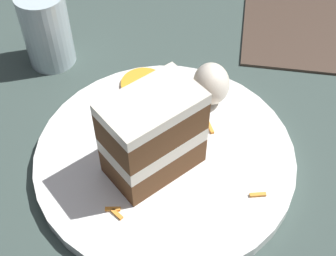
{
  "coord_description": "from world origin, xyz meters",
  "views": [
    {
      "loc": [
        -0.31,
        0.08,
        0.45
      ],
      "look_at": [
        0.0,
        -0.0,
        0.08
      ],
      "focal_mm": 50.0,
      "sensor_mm": 36.0,
      "label": 1
    }
  ],
  "objects_px": {
    "cake_slice": "(153,135)",
    "drinking_glass": "(48,34)",
    "menu_card": "(301,12)",
    "orange_garnish": "(144,84)",
    "cream_dollop": "(211,84)",
    "plate": "(168,153)"
  },
  "relations": [
    {
      "from": "plate",
      "to": "drinking_glass",
      "type": "height_order",
      "value": "drinking_glass"
    },
    {
      "from": "plate",
      "to": "menu_card",
      "type": "bearing_deg",
      "value": -50.57
    },
    {
      "from": "menu_card",
      "to": "orange_garnish",
      "type": "bearing_deg",
      "value": 45.96
    },
    {
      "from": "cake_slice",
      "to": "cream_dollop",
      "type": "bearing_deg",
      "value": 108.0
    },
    {
      "from": "cream_dollop",
      "to": "drinking_glass",
      "type": "distance_m",
      "value": 0.23
    },
    {
      "from": "plate",
      "to": "orange_garnish",
      "type": "distance_m",
      "value": 0.11
    },
    {
      "from": "cake_slice",
      "to": "orange_garnish",
      "type": "distance_m",
      "value": 0.13
    },
    {
      "from": "plate",
      "to": "cream_dollop",
      "type": "distance_m",
      "value": 0.1
    },
    {
      "from": "plate",
      "to": "cake_slice",
      "type": "height_order",
      "value": "cake_slice"
    },
    {
      "from": "drinking_glass",
      "to": "menu_card",
      "type": "relative_size",
      "value": 0.38
    },
    {
      "from": "orange_garnish",
      "to": "drinking_glass",
      "type": "height_order",
      "value": "drinking_glass"
    },
    {
      "from": "cake_slice",
      "to": "drinking_glass",
      "type": "bearing_deg",
      "value": 178.08
    },
    {
      "from": "cake_slice",
      "to": "orange_garnish",
      "type": "xyz_separation_m",
      "value": [
        0.12,
        -0.02,
        -0.05
      ]
    },
    {
      "from": "cream_dollop",
      "to": "menu_card",
      "type": "height_order",
      "value": "cream_dollop"
    },
    {
      "from": "cake_slice",
      "to": "cream_dollop",
      "type": "xyz_separation_m",
      "value": [
        0.08,
        -0.09,
        -0.02
      ]
    },
    {
      "from": "drinking_glass",
      "to": "orange_garnish",
      "type": "bearing_deg",
      "value": -132.3
    },
    {
      "from": "cream_dollop",
      "to": "drinking_glass",
      "type": "bearing_deg",
      "value": 51.68
    },
    {
      "from": "cake_slice",
      "to": "menu_card",
      "type": "bearing_deg",
      "value": 105.51
    },
    {
      "from": "orange_garnish",
      "to": "menu_card",
      "type": "relative_size",
      "value": 0.21
    },
    {
      "from": "orange_garnish",
      "to": "cream_dollop",
      "type": "bearing_deg",
      "value": -121.47
    },
    {
      "from": "cream_dollop",
      "to": "menu_card",
      "type": "bearing_deg",
      "value": -51.63
    },
    {
      "from": "cake_slice",
      "to": "menu_card",
      "type": "xyz_separation_m",
      "value": [
        0.24,
        -0.29,
        -0.06
      ]
    }
  ]
}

